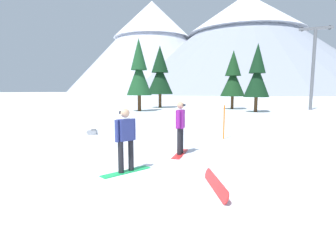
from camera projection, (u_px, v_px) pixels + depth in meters
name	position (u px, v px, depth m)	size (l,w,h in m)	color
ground_plane	(94.00, 164.00, 8.09)	(800.00, 800.00, 0.00)	white
snowboarder_foreground	(126.00, 139.00, 7.13)	(0.92, 1.42, 1.72)	#19B259
snowboarder_midground	(180.00, 127.00, 9.19)	(0.42, 1.51, 1.82)	red
loose_snowboard_near_left	(216.00, 184.00, 5.95)	(0.88, 1.69, 0.26)	red
backpack_grey	(92.00, 132.00, 13.54)	(0.55, 0.46, 0.27)	gray
trail_marker_pole	(224.00, 122.00, 12.17)	(0.06, 0.06, 1.54)	orange
pine_tree_short	(139.00, 72.00, 28.76)	(2.72, 2.72, 7.74)	#472D19
pine_tree_twin	(160.00, 74.00, 35.00)	(3.42, 3.42, 8.01)	#472D19
pine_tree_leaning	(257.00, 75.00, 27.47)	(2.59, 2.59, 7.00)	#472D19
pine_tree_young	(233.00, 77.00, 32.13)	(2.94, 2.94, 6.98)	#472D19
ski_lift_tower	(313.00, 62.00, 30.49)	(3.44, 0.36, 9.34)	#595B60
peak_east_ridge	(152.00, 46.00, 208.62)	(131.27, 131.27, 70.14)	#B2B7C6
peak_central_summit	(245.00, 43.00, 190.93)	(180.36, 180.36, 69.32)	#8C93A3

